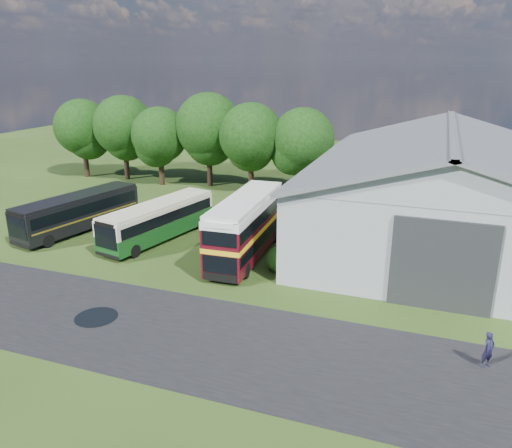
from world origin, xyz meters
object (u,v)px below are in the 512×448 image
at_px(bus_green_single, 159,220).
at_px(storage_shed, 446,183).
at_px(bus_maroon_double, 246,228).
at_px(visitor_a, 488,350).
at_px(bus_dark_single, 79,212).

bearing_deg(bus_green_single, storage_shed, 33.06).
bearing_deg(bus_maroon_double, visitor_a, -32.60).
bearing_deg(storage_shed, bus_dark_single, -163.34).
distance_m(storage_shed, bus_dark_single, 27.60).
distance_m(storage_shed, bus_maroon_double, 15.06).
bearing_deg(bus_dark_single, storage_shed, 28.88).
height_order(storage_shed, bus_green_single, storage_shed).
bearing_deg(visitor_a, storage_shed, 53.05).
relative_size(storage_shed, bus_dark_single, 2.34).
bearing_deg(bus_maroon_double, storage_shed, 32.36).
bearing_deg(visitor_a, bus_green_single, 112.62).
relative_size(bus_green_single, bus_maroon_double, 1.06).
relative_size(bus_maroon_double, visitor_a, 5.94).
bearing_deg(storage_shed, bus_maroon_double, -145.11).
xyz_separation_m(bus_green_single, bus_dark_single, (-6.83, -0.35, 0.04)).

